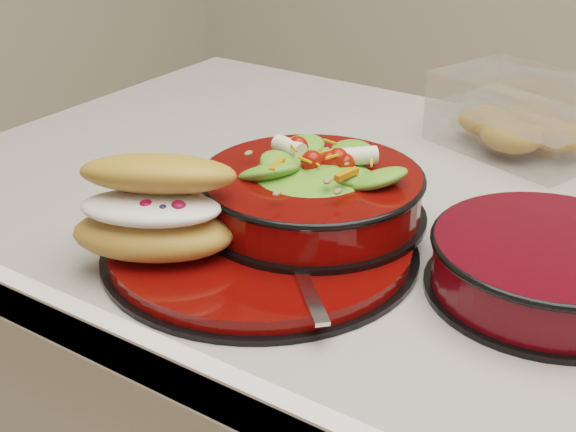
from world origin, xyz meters
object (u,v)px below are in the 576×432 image
Objects in this scene: salad_bowl at (311,185)px; croissant at (155,208)px; extra_bowl at (550,265)px; fork at (298,266)px; pastry_box at (523,117)px; dinner_plate at (260,245)px.

salad_bowl reaches higher than croissant.
extra_bowl is (0.24, 0.02, -0.03)m from salad_bowl.
salad_bowl is 1.70× the size of fork.
salad_bowl is at bearing -86.33° from pastry_box.
salad_bowl is 1.36× the size of croissant.
dinner_plate is 2.25× the size of fork.
croissant reaches higher than extra_bowl.
salad_bowl reaches higher than dinner_plate.
pastry_box is (0.11, 0.43, 0.03)m from dinner_plate.
fork is (0.05, -0.10, -0.03)m from salad_bowl.
fork reaches higher than dinner_plate.
croissant is 0.14m from fork.
pastry_box is at bearing 75.11° from salad_bowl.
croissant is at bearing -152.65° from extra_bowl.
croissant is (-0.06, -0.08, 0.06)m from dinner_plate.
pastry_box reaches higher than dinner_plate.
extra_bowl is at bearing 19.00° from dinner_plate.
dinner_plate is at bearing 109.40° from fork.
extra_bowl is at bearing -48.04° from pastry_box.
fork is (0.13, 0.05, -0.04)m from croissant.
extra_bowl is (0.26, 0.09, 0.02)m from dinner_plate.
croissant is (-0.08, -0.14, 0.01)m from salad_bowl.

